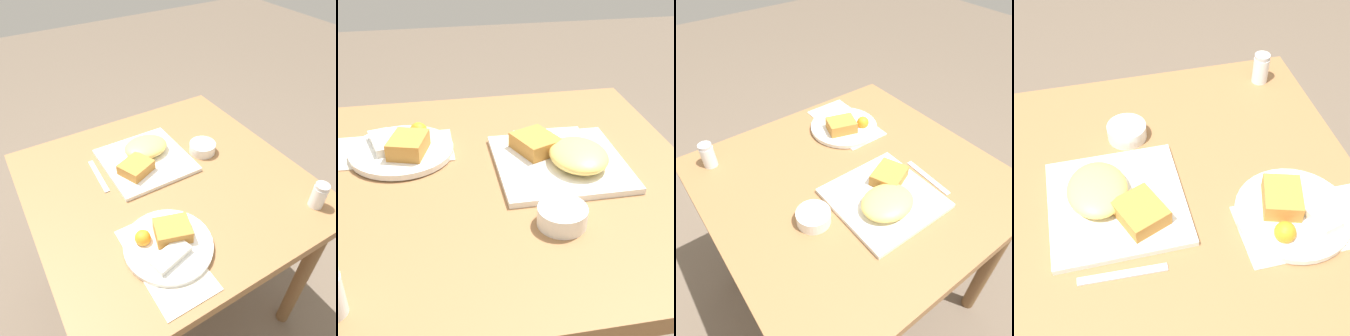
% 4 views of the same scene
% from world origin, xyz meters
% --- Properties ---
extents(dining_table, '(0.87, 0.85, 0.72)m').
position_xyz_m(dining_table, '(0.00, 0.00, 0.62)').
color(dining_table, olive).
rests_on(dining_table, ground_plane).
extents(menu_card, '(0.16, 0.30, 0.00)m').
position_xyz_m(menu_card, '(0.16, 0.25, 0.72)').
color(menu_card, beige).
rests_on(menu_card, dining_table).
extents(plate_square_near, '(0.28, 0.28, 0.06)m').
position_xyz_m(plate_square_near, '(0.01, -0.13, 0.74)').
color(plate_square_near, white).
rests_on(plate_square_near, dining_table).
extents(plate_oval_far, '(0.24, 0.24, 0.05)m').
position_xyz_m(plate_oval_far, '(0.13, 0.22, 0.73)').
color(plate_oval_far, white).
rests_on(plate_oval_far, menu_card).
extents(sauce_ramekin, '(0.09, 0.09, 0.04)m').
position_xyz_m(sauce_ramekin, '(-0.19, -0.07, 0.74)').
color(sauce_ramekin, white).
rests_on(sauce_ramekin, dining_table).
extents(butter_knife, '(0.02, 0.17, 0.00)m').
position_xyz_m(butter_knife, '(0.18, -0.14, 0.72)').
color(butter_knife, silver).
rests_on(butter_knife, dining_table).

